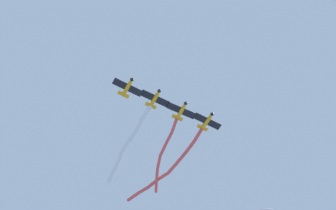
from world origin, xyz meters
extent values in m
ellipsoid|color=orange|center=(4.55, -0.92, 80.58)|extent=(2.27, 4.27, 0.87)
sphere|color=black|center=(5.25, 0.98, 80.58)|extent=(0.94, 0.94, 0.74)
ellipsoid|color=#232833|center=(4.73, -0.42, 80.90)|extent=(0.91, 1.19, 0.46)
cube|color=black|center=(4.60, -0.78, 80.46)|extent=(6.28, 3.47, 0.12)
cube|color=orange|center=(3.94, -2.59, 80.66)|extent=(2.54, 1.58, 0.10)
cube|color=black|center=(3.97, -2.51, 81.11)|extent=(0.44, 0.94, 1.19)
ellipsoid|color=orange|center=(-0.98, 1.39, 80.88)|extent=(2.34, 4.26, 0.87)
sphere|color=black|center=(-0.25, 3.27, 80.88)|extent=(0.95, 0.95, 0.74)
ellipsoid|color=#232833|center=(-0.79, 1.88, 81.20)|extent=(0.92, 1.20, 0.46)
cube|color=black|center=(-0.93, 1.52, 80.76)|extent=(6.26, 3.58, 0.12)
cube|color=orange|center=(-1.63, -0.27, 80.96)|extent=(2.53, 1.62, 0.10)
cube|color=black|center=(-1.60, -0.19, 81.41)|extent=(0.46, 0.94, 1.19)
cylinder|color=white|center=(-2.34, -2.19, 81.04)|extent=(2.32, 3.55, 1.60)
cylinder|color=white|center=(-3.64, -5.28, 81.33)|extent=(2.39, 3.38, 1.22)
cylinder|color=white|center=(-4.83, -8.29, 81.59)|extent=(2.12, 3.36, 1.52)
cylinder|color=white|center=(-5.80, -11.27, 81.85)|extent=(2.05, 3.21, 1.29)
cylinder|color=white|center=(-7.14, -14.25, 82.03)|extent=(2.60, 3.51, 1.20)
cylinder|color=white|center=(-8.65, -17.27, 82.01)|extent=(2.36, 3.38, 1.29)
cylinder|color=white|center=(-9.97, -20.02, 82.13)|extent=(2.37, 2.95, 1.63)
sphere|color=white|center=(-1.75, -0.59, 80.83)|extent=(0.95, 0.95, 0.95)
sphere|color=white|center=(-2.92, -3.80, 81.24)|extent=(0.95, 0.95, 0.95)
sphere|color=white|center=(-4.35, -6.76, 81.42)|extent=(0.95, 0.95, 0.95)
sphere|color=white|center=(-5.31, -9.82, 81.75)|extent=(0.95, 0.95, 0.95)
sphere|color=white|center=(-6.30, -12.72, 81.94)|extent=(0.95, 0.95, 0.95)
sphere|color=white|center=(-7.97, -15.78, 82.12)|extent=(0.95, 0.95, 0.95)
sphere|color=white|center=(-9.33, -18.77, 81.90)|extent=(0.95, 0.95, 0.95)
sphere|color=white|center=(-10.60, -21.26, 82.36)|extent=(0.95, 0.95, 0.95)
ellipsoid|color=orange|center=(-6.52, 3.69, 80.58)|extent=(2.46, 4.23, 0.87)
sphere|color=black|center=(-5.73, 5.55, 80.58)|extent=(0.97, 0.97, 0.74)
ellipsoid|color=#232833|center=(-6.31, 4.18, 80.90)|extent=(0.95, 1.20, 0.46)
cube|color=black|center=(-6.47, 3.82, 80.46)|extent=(6.23, 3.74, 0.12)
cube|color=orange|center=(-7.22, 2.06, 80.66)|extent=(2.53, 1.69, 0.10)
cube|color=black|center=(-7.19, 2.13, 81.11)|extent=(0.48, 0.93, 1.19)
cylinder|color=#DB4C4C|center=(-8.16, 0.42, 80.40)|extent=(2.28, 2.99, 0.99)
cylinder|color=#DB4C4C|center=(-9.66, -2.33, 80.23)|extent=(1.98, 3.14, 0.75)
cylinder|color=#DB4C4C|center=(-11.08, -5.22, 80.18)|extent=(2.09, 3.22, 0.71)
cylinder|color=#DB4C4C|center=(-12.87, -7.99, 80.08)|extent=(2.63, 3.02, 0.84)
cylinder|color=#DB4C4C|center=(-15.03, -10.45, 79.82)|extent=(2.82, 2.77, 1.09)
cylinder|color=#DB4C4C|center=(-17.27, -12.67, 79.72)|extent=(2.72, 2.61, 0.85)
sphere|color=#DB4C4C|center=(-7.35, 1.74, 80.53)|extent=(0.65, 0.65, 0.65)
sphere|color=#DB4C4C|center=(-8.98, -0.90, 80.27)|extent=(0.65, 0.65, 0.65)
sphere|color=#DB4C4C|center=(-10.34, -3.76, 80.20)|extent=(0.65, 0.65, 0.65)
sphere|color=#DB4C4C|center=(-11.83, -6.68, 80.16)|extent=(0.65, 0.65, 0.65)
sphere|color=#DB4C4C|center=(-13.90, -9.29, 80.01)|extent=(0.65, 0.65, 0.65)
sphere|color=#DB4C4C|center=(-16.16, -11.60, 79.64)|extent=(0.65, 0.65, 0.65)
sphere|color=#DB4C4C|center=(-18.37, -13.74, 79.80)|extent=(0.65, 0.65, 0.65)
ellipsoid|color=orange|center=(-12.06, 6.00, 80.88)|extent=(2.27, 4.27, 0.87)
sphere|color=black|center=(-11.37, 7.89, 80.88)|extent=(0.94, 0.94, 0.74)
ellipsoid|color=#232833|center=(-11.88, 6.49, 81.20)|extent=(0.91, 1.19, 0.46)
cube|color=black|center=(-12.01, 6.13, 80.76)|extent=(6.28, 3.47, 0.12)
cube|color=orange|center=(-12.67, 4.33, 80.96)|extent=(2.54, 1.58, 0.10)
cube|color=black|center=(-12.64, 4.41, 81.41)|extent=(0.44, 0.94, 1.19)
cylinder|color=#DB4C4C|center=(-13.41, 2.48, 80.75)|extent=(2.01, 3.33, 0.97)
cylinder|color=#DB4C4C|center=(-14.46, -0.56, 80.52)|extent=(1.76, 3.25, 1.23)
cylinder|color=#DB4C4C|center=(-15.28, -3.67, 80.29)|extent=(1.61, 3.36, 0.97)
cylinder|color=#DB4C4C|center=(-16.03, -6.80, 80.13)|extent=(1.56, 3.24, 1.07)
cylinder|color=#DB4C4C|center=(-16.39, -9.91, 80.20)|extent=(0.87, 3.23, 1.13)
cylinder|color=#DB4C4C|center=(-16.48, -12.99, 80.28)|extent=(1.17, 3.04, 1.18)
cylinder|color=#DB4C4C|center=(-16.51, -16.05, 80.33)|extent=(1.02, 3.19, 1.18)
cylinder|color=#DB4C4C|center=(-16.55, -19.17, 80.59)|extent=(1.18, 3.18, 1.27)
sphere|color=#DB4C4C|center=(-12.79, 4.01, 80.83)|extent=(0.73, 0.73, 0.73)
sphere|color=#DB4C4C|center=(-14.03, 0.95, 80.67)|extent=(0.73, 0.73, 0.73)
sphere|color=#DB4C4C|center=(-14.89, -2.08, 80.36)|extent=(0.73, 0.73, 0.73)
sphere|color=#DB4C4C|center=(-15.68, -5.26, 80.23)|extent=(0.73, 0.73, 0.73)
sphere|color=#DB4C4C|center=(-16.37, -8.33, 80.04)|extent=(0.73, 0.73, 0.73)
sphere|color=#DB4C4C|center=(-16.42, -11.49, 80.35)|extent=(0.73, 0.73, 0.73)
sphere|color=#DB4C4C|center=(-16.55, -14.48, 80.20)|extent=(0.73, 0.73, 0.73)
sphere|color=#DB4C4C|center=(-16.46, -17.61, 80.45)|extent=(0.73, 0.73, 0.73)
sphere|color=#DB4C4C|center=(-16.63, -20.72, 80.72)|extent=(0.73, 0.73, 0.73)
camera|label=1|loc=(28.25, 30.35, 3.84)|focal=46.42mm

